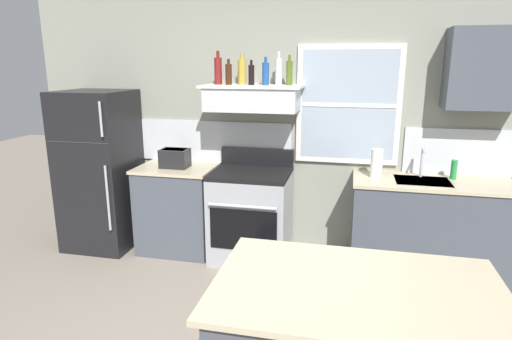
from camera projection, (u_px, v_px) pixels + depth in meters
back_wall at (286, 123)px, 4.40m from camera, size 5.40×0.11×2.70m
refrigerator at (100, 170)px, 4.57m from camera, size 0.70×0.72×1.67m
counter_left_of_stove at (178, 208)px, 4.54m from camera, size 0.79×0.63×0.91m
toaster at (175, 158)px, 4.37m from camera, size 0.30×0.20×0.19m
stove_range at (251, 214)px, 4.33m from camera, size 0.76×0.69×1.09m
range_hood_shelf at (253, 98)px, 4.14m from camera, size 0.96×0.52×0.24m
bottle_red_label_wine at (218, 70)px, 4.15m from camera, size 0.07×0.07×0.32m
bottle_brown_stout at (229, 74)px, 4.10m from camera, size 0.06×0.06×0.24m
bottle_champagne_gold_foil at (242, 71)px, 4.16m from camera, size 0.08×0.08×0.30m
bottle_balsamic_dark at (251, 75)px, 4.05m from camera, size 0.06×0.06×0.23m
bottle_blue_liqueur at (266, 73)px, 4.04m from camera, size 0.07×0.07×0.26m
bottle_clear_tall at (279, 71)px, 4.06m from camera, size 0.06×0.06×0.31m
bottle_olive_oil_square at (289, 73)px, 4.01m from camera, size 0.06×0.06×0.28m
counter_right_with_sink at (429, 227)px, 4.01m from camera, size 1.43×0.63×0.91m
sink_faucet at (422, 159)px, 3.97m from camera, size 0.03×0.17×0.28m
paper_towel_roll at (377, 163)px, 3.97m from camera, size 0.11×0.11×0.27m
dish_soap_bottle at (454, 170)px, 3.93m from camera, size 0.06×0.06×0.18m
upper_cabinet_right at (486, 69)px, 3.71m from camera, size 0.64×0.32×0.70m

